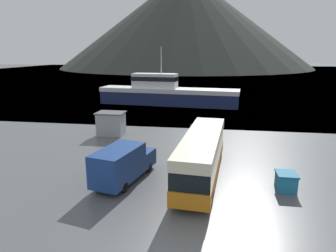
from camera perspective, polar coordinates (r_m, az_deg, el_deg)
name	(u,v)px	position (r m, az deg, el deg)	size (l,w,h in m)	color
water_surface	(213,70)	(155.36, 8.54, 10.41)	(240.00, 240.00, 0.00)	slate
hill_backdrop	(185,20)	(190.76, 3.29, 19.43)	(147.59, 147.59, 55.00)	#2D332D
tour_bus	(202,154)	(21.82, 6.47, -5.26)	(3.34, 11.56, 3.27)	#B26614
delivery_van	(123,163)	(21.51, -8.59, -7.00)	(3.47, 6.44, 2.58)	navy
fishing_boat	(166,93)	(52.46, -0.38, 6.36)	(24.55, 6.56, 9.92)	#19234C
storage_bin	(286,181)	(21.68, 21.57, -9.78)	(1.33, 1.48, 1.22)	teal
dock_kiosk	(111,123)	(33.73, -10.80, 0.48)	(3.05, 2.28, 2.56)	#93999E
small_boat	(171,101)	(53.47, 0.53, 4.70)	(6.37, 3.62, 0.88)	#1E5138
mooring_bollard	(191,128)	(34.74, 4.44, -0.29)	(0.29, 0.29, 0.89)	black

